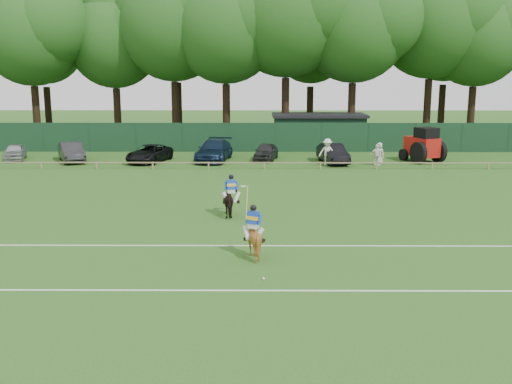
{
  "coord_description": "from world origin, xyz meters",
  "views": [
    {
      "loc": [
        0.68,
        -24.25,
        7.02
      ],
      "look_at": [
        0.5,
        3.0,
        1.4
      ],
      "focal_mm": 42.0,
      "sensor_mm": 36.0,
      "label": 1
    }
  ],
  "objects_px": {
    "hatch_grey": "(266,152)",
    "horse_chestnut": "(253,239)",
    "spectator_mid": "(376,155)",
    "polo_ball": "(264,279)",
    "spectator_right": "(379,154)",
    "sedan_grey": "(72,152)",
    "suv_black": "(149,154)",
    "spectator_left": "(327,152)",
    "sedan_navy": "(214,151)",
    "utility_shed": "(319,131)",
    "tractor": "(423,146)",
    "horse_dark": "(231,201)",
    "estate_black": "(333,154)",
    "sedan_silver": "(15,152)"
  },
  "relations": [
    {
      "from": "estate_black",
      "to": "spectator_left",
      "type": "relative_size",
      "value": 2.23
    },
    {
      "from": "sedan_navy",
      "to": "polo_ball",
      "type": "xyz_separation_m",
      "value": [
        3.7,
        -26.85,
        -0.76
      ]
    },
    {
      "from": "spectator_mid",
      "to": "spectator_right",
      "type": "relative_size",
      "value": 0.96
    },
    {
      "from": "polo_ball",
      "to": "spectator_left",
      "type": "bearing_deg",
      "value": 78.88
    },
    {
      "from": "tractor",
      "to": "sedan_grey",
      "type": "bearing_deg",
      "value": 155.84
    },
    {
      "from": "spectator_right",
      "to": "spectator_mid",
      "type": "bearing_deg",
      "value": -80.99
    },
    {
      "from": "hatch_grey",
      "to": "spectator_right",
      "type": "height_order",
      "value": "spectator_right"
    },
    {
      "from": "suv_black",
      "to": "spectator_left",
      "type": "xyz_separation_m",
      "value": [
        13.48,
        -1.36,
        0.32
      ]
    },
    {
      "from": "sedan_grey",
      "to": "suv_black",
      "type": "xyz_separation_m",
      "value": [
        6.04,
        -0.23,
        -0.08
      ]
    },
    {
      "from": "horse_chestnut",
      "to": "horse_dark",
      "type": "bearing_deg",
      "value": -51.69
    },
    {
      "from": "sedan_grey",
      "to": "tractor",
      "type": "height_order",
      "value": "tractor"
    },
    {
      "from": "utility_shed",
      "to": "tractor",
      "type": "height_order",
      "value": "utility_shed"
    },
    {
      "from": "sedan_navy",
      "to": "spectator_mid",
      "type": "distance_m",
      "value": 12.39
    },
    {
      "from": "suv_black",
      "to": "sedan_navy",
      "type": "distance_m",
      "value": 4.96
    },
    {
      "from": "hatch_grey",
      "to": "horse_chestnut",
      "type": "bearing_deg",
      "value": -81.77
    },
    {
      "from": "horse_chestnut",
      "to": "sedan_navy",
      "type": "bearing_deg",
      "value": -53.81
    },
    {
      "from": "spectator_right",
      "to": "polo_ball",
      "type": "xyz_separation_m",
      "value": [
        -8.77,
        -25.02,
        -0.78
      ]
    },
    {
      "from": "sedan_navy",
      "to": "estate_black",
      "type": "bearing_deg",
      "value": 0.46
    },
    {
      "from": "sedan_grey",
      "to": "tractor",
      "type": "relative_size",
      "value": 1.2
    },
    {
      "from": "hatch_grey",
      "to": "estate_black",
      "type": "relative_size",
      "value": 0.89
    },
    {
      "from": "estate_black",
      "to": "tractor",
      "type": "distance_m",
      "value": 7.02
    },
    {
      "from": "horse_chestnut",
      "to": "hatch_grey",
      "type": "xyz_separation_m",
      "value": [
        0.72,
        24.72,
        -0.06
      ]
    },
    {
      "from": "hatch_grey",
      "to": "tractor",
      "type": "height_order",
      "value": "tractor"
    },
    {
      "from": "utility_shed",
      "to": "estate_black",
      "type": "bearing_deg",
      "value": -88.61
    },
    {
      "from": "spectator_left",
      "to": "utility_shed",
      "type": "xyz_separation_m",
      "value": [
        0.32,
        10.21,
        0.55
      ]
    },
    {
      "from": "sedan_silver",
      "to": "spectator_mid",
      "type": "relative_size",
      "value": 2.36
    },
    {
      "from": "horse_chestnut",
      "to": "spectator_right",
      "type": "bearing_deg",
      "value": -83.68
    },
    {
      "from": "horse_chestnut",
      "to": "tractor",
      "type": "bearing_deg",
      "value": -89.76
    },
    {
      "from": "sedan_grey",
      "to": "polo_ball",
      "type": "height_order",
      "value": "sedan_grey"
    },
    {
      "from": "horse_dark",
      "to": "spectator_mid",
      "type": "distance_m",
      "value": 18.43
    },
    {
      "from": "polo_ball",
      "to": "utility_shed",
      "type": "distance_m",
      "value": 35.4
    },
    {
      "from": "horse_dark",
      "to": "tractor",
      "type": "height_order",
      "value": "tractor"
    },
    {
      "from": "estate_black",
      "to": "suv_black",
      "type": "bearing_deg",
      "value": 168.81
    },
    {
      "from": "sedan_silver",
      "to": "polo_ball",
      "type": "distance_m",
      "value": 33.38
    },
    {
      "from": "horse_chestnut",
      "to": "sedan_grey",
      "type": "distance_m",
      "value": 27.81
    },
    {
      "from": "suv_black",
      "to": "spectator_mid",
      "type": "xyz_separation_m",
      "value": [
        17.08,
        -1.63,
        0.13
      ]
    },
    {
      "from": "sedan_navy",
      "to": "polo_ball",
      "type": "bearing_deg",
      "value": -74.83
    },
    {
      "from": "sedan_grey",
      "to": "sedan_navy",
      "type": "xyz_separation_m",
      "value": [
        10.95,
        0.48,
        0.06
      ]
    },
    {
      "from": "horse_dark",
      "to": "horse_chestnut",
      "type": "height_order",
      "value": "horse_dark"
    },
    {
      "from": "sedan_grey",
      "to": "sedan_navy",
      "type": "relative_size",
      "value": 0.82
    },
    {
      "from": "horse_chestnut",
      "to": "hatch_grey",
      "type": "distance_m",
      "value": 24.73
    },
    {
      "from": "sedan_navy",
      "to": "spectator_right",
      "type": "distance_m",
      "value": 12.6
    },
    {
      "from": "spectator_left",
      "to": "suv_black",
      "type": "bearing_deg",
      "value": 171.34
    },
    {
      "from": "sedan_navy",
      "to": "tractor",
      "type": "bearing_deg",
      "value": 5.47
    },
    {
      "from": "sedan_silver",
      "to": "utility_shed",
      "type": "distance_m",
      "value": 25.78
    },
    {
      "from": "horse_dark",
      "to": "polo_ball",
      "type": "xyz_separation_m",
      "value": [
        1.51,
        -9.01,
        -0.68
      ]
    },
    {
      "from": "spectator_mid",
      "to": "polo_ball",
      "type": "bearing_deg",
      "value": -114.69
    },
    {
      "from": "spectator_mid",
      "to": "tractor",
      "type": "height_order",
      "value": "tractor"
    },
    {
      "from": "sedan_grey",
      "to": "sedan_silver",
      "type": "bearing_deg",
      "value": 145.66
    },
    {
      "from": "horse_chestnut",
      "to": "spectator_mid",
      "type": "distance_m",
      "value": 23.73
    }
  ]
}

